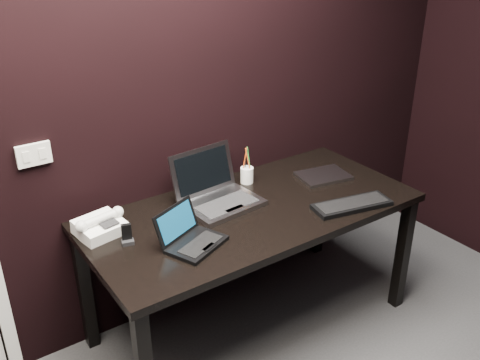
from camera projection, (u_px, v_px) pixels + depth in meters
wall_back at (156, 92)px, 2.61m from camera, size 4.00×0.00×4.00m
wall_switch at (34, 155)px, 2.36m from camera, size 0.15×0.02×0.10m
desk at (253, 221)px, 2.74m from camera, size 1.70×0.80×0.74m
netbook at (191, 238)px, 2.39m from camera, size 0.33×0.31×0.16m
silver_laptop at (217, 195)px, 2.73m from camera, size 0.40×0.37×0.26m
ext_keyboard at (352, 205)px, 2.71m from camera, size 0.43×0.22×0.03m
closed_laptop at (323, 176)px, 3.03m from camera, size 0.31×0.25×0.02m
desk_phone at (100, 226)px, 2.46m from camera, size 0.25×0.22×0.12m
mobile_phone at (127, 236)px, 2.40m from camera, size 0.06×0.06×0.09m
pen_cup at (247, 174)px, 2.95m from camera, size 0.09×0.09×0.21m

